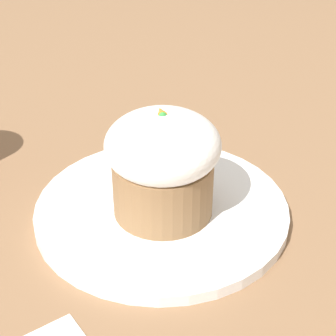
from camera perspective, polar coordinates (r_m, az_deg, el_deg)
The scene contains 4 objects.
ground_plane at distance 0.58m, azimuth -0.64°, elevation -4.73°, with size 4.00×4.00×0.00m, color #846042.
dessert_plate at distance 0.58m, azimuth -0.64°, elevation -4.25°, with size 0.26×0.26×0.01m.
carrot_cake at distance 0.53m, azimuth -0.00°, elevation 0.59°, with size 0.11×0.11×0.11m.
spoon at distance 0.57m, azimuth -4.06°, elevation -3.67°, with size 0.09×0.11×0.01m.
Camera 1 is at (-0.45, 0.08, 0.35)m, focal length 60.00 mm.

